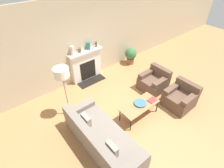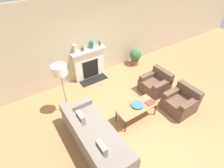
{
  "view_description": "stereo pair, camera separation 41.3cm",
  "coord_description": "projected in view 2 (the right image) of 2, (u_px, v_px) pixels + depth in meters",
  "views": [
    {
      "loc": [
        -2.81,
        -2.29,
        3.96
      ],
      "look_at": [
        0.0,
        1.15,
        0.45
      ],
      "focal_mm": 28.0,
      "sensor_mm": 36.0,
      "label": 1
    },
    {
      "loc": [
        -2.48,
        -2.54,
        3.96
      ],
      "look_at": [
        0.0,
        1.15,
        0.45
      ],
      "focal_mm": 28.0,
      "sensor_mm": 36.0,
      "label": 2
    }
  ],
  "objects": [
    {
      "name": "armchair_near",
      "position": [
        181.0,
        102.0,
        5.23
      ],
      "size": [
        0.83,
        0.8,
        0.76
      ],
      "rotation": [
        0.0,
        0.0,
        -1.57
      ],
      "color": "brown",
      "rests_on": "ground_plane"
    },
    {
      "name": "mantel_vase_center_left",
      "position": [
        83.0,
        49.0,
        5.92
      ],
      "size": [
        0.11,
        0.11,
        0.15
      ],
      "color": "brown",
      "rests_on": "fireplace"
    },
    {
      "name": "mantel_vase_center_right",
      "position": [
        92.0,
        45.0,
        6.04
      ],
      "size": [
        0.13,
        0.13,
        0.27
      ],
      "color": "#28666B",
      "rests_on": "fireplace"
    },
    {
      "name": "wall_back",
      "position": [
        88.0,
        39.0,
        6.0
      ],
      "size": [
        18.0,
        0.06,
        2.9
      ],
      "color": "#BCAD8E",
      "rests_on": "ground_plane"
    },
    {
      "name": "couch",
      "position": [
        94.0,
        137.0,
        4.27
      ],
      "size": [
        0.91,
        2.27,
        0.76
      ],
      "rotation": [
        0.0,
        0.0,
        1.57
      ],
      "color": "slate",
      "rests_on": "ground_plane"
    },
    {
      "name": "bowl",
      "position": [
        137.0,
        105.0,
        4.87
      ],
      "size": [
        0.34,
        0.34,
        0.05
      ],
      "color": "#38667A",
      "rests_on": "coffee_table"
    },
    {
      "name": "coffee_table",
      "position": [
        137.0,
        108.0,
        4.88
      ],
      "size": [
        1.17,
        0.52,
        0.46
      ],
      "color": "olive",
      "rests_on": "ground_plane"
    },
    {
      "name": "mantel_vase_left",
      "position": [
        75.0,
        49.0,
        5.75
      ],
      "size": [
        0.13,
        0.13,
        0.31
      ],
      "color": "beige",
      "rests_on": "fireplace"
    },
    {
      "name": "armchair_far",
      "position": [
        155.0,
        84.0,
        5.91
      ],
      "size": [
        0.83,
        0.8,
        0.76
      ],
      "rotation": [
        0.0,
        0.0,
        -1.57
      ],
      "color": "brown",
      "rests_on": "ground_plane"
    },
    {
      "name": "fireplace",
      "position": [
        89.0,
        64.0,
        6.41
      ],
      "size": [
        1.27,
        0.59,
        1.15
      ],
      "color": "silver",
      "rests_on": "ground_plane"
    },
    {
      "name": "mantel_vase_right",
      "position": [
        100.0,
        44.0,
        6.21
      ],
      "size": [
        0.08,
        0.08,
        0.19
      ],
      "color": "brown",
      "rests_on": "fireplace"
    },
    {
      "name": "ground_plane",
      "position": [
        133.0,
        116.0,
        5.19
      ],
      "size": [
        18.0,
        18.0,
        0.0
      ],
      "primitive_type": "plane",
      "color": "#A87547"
    },
    {
      "name": "floor_lamp",
      "position": [
        60.0,
        74.0,
        4.52
      ],
      "size": [
        0.39,
        0.39,
        1.63
      ],
      "color": "gray",
      "rests_on": "ground_plane"
    },
    {
      "name": "book",
      "position": [
        150.0,
        103.0,
        4.97
      ],
      "size": [
        0.27,
        0.19,
        0.02
      ],
      "rotation": [
        0.0,
        0.0,
        0.03
      ],
      "color": "#9E2D33",
      "rests_on": "coffee_table"
    },
    {
      "name": "potted_plant",
      "position": [
        135.0,
        56.0,
        7.22
      ],
      "size": [
        0.48,
        0.48,
        0.7
      ],
      "color": "brown",
      "rests_on": "ground_plane"
    }
  ]
}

